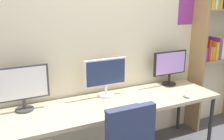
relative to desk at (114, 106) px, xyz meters
name	(u,v)px	position (x,y,z in m)	size (l,w,h in m)	color
wall_back	(98,45)	(0.00, 0.42, 0.61)	(4.84, 0.11, 2.60)	beige
desk	(114,106)	(0.00, 0.00, 0.00)	(2.44, 0.68, 0.74)	tan
bookshelf	(218,42)	(1.73, 0.23, 0.54)	(0.83, 0.28, 1.98)	#9E7A4C
monitor_left	(22,86)	(-0.90, 0.21, 0.31)	(0.52, 0.18, 0.46)	#38383D
monitor_center	(106,75)	(0.00, 0.21, 0.30)	(0.51, 0.18, 0.44)	silver
monitor_right	(170,66)	(0.90, 0.21, 0.30)	(0.48, 0.18, 0.44)	black
keyboard_main	(124,109)	(0.00, -0.23, 0.06)	(0.39, 0.13, 0.02)	#38383D
computer_mouse	(187,96)	(0.80, -0.24, 0.06)	(0.06, 0.10, 0.03)	silver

